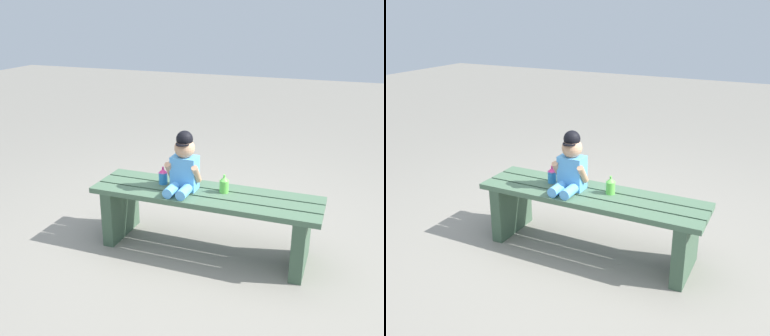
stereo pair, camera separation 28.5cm
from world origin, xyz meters
The scene contains 5 objects.
ground_plane centered at (0.00, 0.00, 0.00)m, with size 16.00×16.00×0.00m, color gray.
park_bench centered at (0.00, 0.00, 0.29)m, with size 1.53×0.41×0.43m.
child_figure centered at (-0.15, -0.01, 0.61)m, with size 0.23×0.27×0.40m.
sippy_cup_left centered at (-0.32, 0.04, 0.49)m, with size 0.06×0.06×0.12m.
sippy_cup_right centered at (0.12, 0.04, 0.49)m, with size 0.06×0.06×0.12m.
Camera 2 is at (1.12, -2.45, 1.59)m, focal length 41.45 mm.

